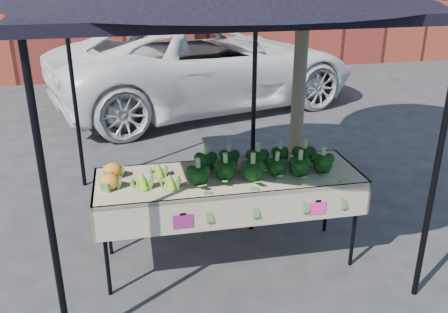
# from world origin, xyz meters

# --- Properties ---
(ground) EXTENTS (90.00, 90.00, 0.00)m
(ground) POSITION_xyz_m (0.00, 0.00, 0.00)
(ground) COLOR #2A2A2C
(table) EXTENTS (2.42, 0.86, 0.90)m
(table) POSITION_xyz_m (0.00, 0.15, 0.45)
(table) COLOR #C1AF8F
(table) RESTS_ON ground
(canopy) EXTENTS (3.16, 3.16, 2.74)m
(canopy) POSITION_xyz_m (0.02, 0.73, 1.37)
(canopy) COLOR black
(canopy) RESTS_ON ground
(broccoli_heap) EXTENTS (1.34, 0.54, 0.23)m
(broccoli_heap) POSITION_xyz_m (0.28, 0.17, 1.01)
(broccoli_heap) COLOR black
(broccoli_heap) RESTS_ON table
(romanesco_cluster) EXTENTS (0.40, 0.44, 0.17)m
(romanesco_cluster) POSITION_xyz_m (-0.66, 0.13, 0.99)
(romanesco_cluster) COLOR #7FAE28
(romanesco_cluster) RESTS_ON table
(cauliflower_pair) EXTENTS (0.20, 0.40, 0.16)m
(cauliflower_pair) POSITION_xyz_m (-1.03, 0.21, 0.98)
(cauliflower_pair) COLOR orange
(cauliflower_pair) RESTS_ON table
(street_tree) EXTENTS (2.30, 2.30, 4.54)m
(street_tree) POSITION_xyz_m (1.14, 1.45, 2.27)
(street_tree) COLOR #1E4C14
(street_tree) RESTS_ON ground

